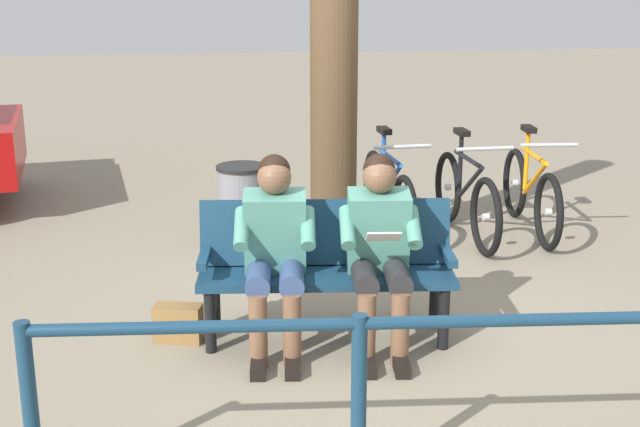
% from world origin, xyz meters
% --- Properties ---
extents(ground_plane, '(40.00, 40.00, 0.00)m').
position_xyz_m(ground_plane, '(0.00, 0.00, 0.00)').
color(ground_plane, gray).
extents(bench, '(1.64, 0.63, 0.87)m').
position_xyz_m(bench, '(0.22, 0.10, 0.51)').
color(bench, navy).
rests_on(bench, ground).
extents(person_reading, '(0.52, 0.79, 1.20)m').
position_xyz_m(person_reading, '(-0.08, 0.30, 0.66)').
color(person_reading, '#4C8C7A').
rests_on(person_reading, ground).
extents(person_companion, '(0.52, 0.79, 1.20)m').
position_xyz_m(person_companion, '(0.56, 0.24, 0.66)').
color(person_companion, '#4C8C7A').
rests_on(person_companion, ground).
extents(handbag, '(0.33, 0.21, 0.24)m').
position_xyz_m(handbag, '(1.17, 0.09, 0.12)').
color(handbag, olive).
rests_on(handbag, ground).
extents(tree_trunk, '(0.37, 0.37, 3.61)m').
position_xyz_m(tree_trunk, '(-0.04, -1.34, 1.80)').
color(tree_trunk, '#4C3823').
rests_on(tree_trunk, ground).
extents(litter_bin, '(0.41, 0.41, 0.77)m').
position_xyz_m(litter_bin, '(0.68, -1.52, 0.39)').
color(litter_bin, slate).
rests_on(litter_bin, ground).
extents(bicycle_silver, '(0.48, 1.68, 0.94)m').
position_xyz_m(bicycle_silver, '(-1.91, -1.88, 0.36)').
color(bicycle_silver, black).
rests_on(bicycle_silver, ground).
extents(bicycle_orange, '(0.48, 1.68, 0.94)m').
position_xyz_m(bicycle_orange, '(-1.29, -1.80, 0.36)').
color(bicycle_orange, black).
rests_on(bicycle_orange, ground).
extents(bicycle_green, '(0.48, 1.68, 0.94)m').
position_xyz_m(bicycle_green, '(-0.63, -1.97, 0.36)').
color(bicycle_green, black).
rests_on(bicycle_green, ground).
extents(railing_fence, '(2.91, 0.30, 0.85)m').
position_xyz_m(railing_fence, '(0.32, 1.83, 0.59)').
color(railing_fence, navy).
rests_on(railing_fence, ground).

